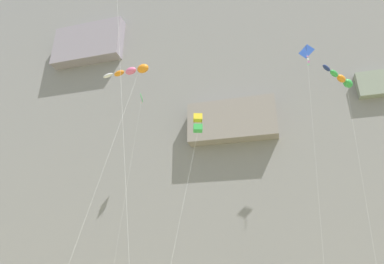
{
  "coord_description": "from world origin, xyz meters",
  "views": [
    {
      "loc": [
        5.86,
        -5.2,
        2.44
      ],
      "look_at": [
        -1.77,
        23.62,
        15.09
      ],
      "focal_mm": 29.51,
      "sensor_mm": 36.0,
      "label": 1
    }
  ],
  "objects_px": {
    "kite_diamond_high_center": "(307,56)",
    "kite_windsock_far_left": "(342,79)",
    "kite_box_mid_center": "(198,123)",
    "kite_diamond_low_center": "(140,107)",
    "kite_windsock_upper_right": "(132,71)"
  },
  "relations": [
    {
      "from": "kite_diamond_low_center",
      "to": "kite_diamond_high_center",
      "type": "xyz_separation_m",
      "value": [
        26.65,
        -1.87,
        3.79
      ]
    },
    {
      "from": "kite_diamond_high_center",
      "to": "kite_windsock_upper_right",
      "type": "xyz_separation_m",
      "value": [
        -18.29,
        -18.19,
        -11.31
      ]
    },
    {
      "from": "kite_windsock_far_left",
      "to": "kite_windsock_upper_right",
      "type": "distance_m",
      "value": 25.21
    },
    {
      "from": "kite_diamond_low_center",
      "to": "kite_windsock_far_left",
      "type": "distance_m",
      "value": 30.29
    },
    {
      "from": "kite_windsock_far_left",
      "to": "kite_windsock_upper_right",
      "type": "xyz_separation_m",
      "value": [
        -20.97,
        -13.41,
        -3.95
      ]
    },
    {
      "from": "kite_diamond_low_center",
      "to": "kite_diamond_high_center",
      "type": "bearing_deg",
      "value": -4.02
    },
    {
      "from": "kite_windsock_upper_right",
      "to": "kite_diamond_high_center",
      "type": "bearing_deg",
      "value": 44.84
    },
    {
      "from": "kite_windsock_far_left",
      "to": "kite_windsock_upper_right",
      "type": "bearing_deg",
      "value": -147.4
    },
    {
      "from": "kite_box_mid_center",
      "to": "kite_windsock_upper_right",
      "type": "distance_m",
      "value": 7.9
    },
    {
      "from": "kite_windsock_far_left",
      "to": "kite_box_mid_center",
      "type": "bearing_deg",
      "value": -148.96
    },
    {
      "from": "kite_diamond_high_center",
      "to": "kite_diamond_low_center",
      "type": "bearing_deg",
      "value": 175.98
    },
    {
      "from": "kite_diamond_low_center",
      "to": "kite_box_mid_center",
      "type": "xyz_separation_m",
      "value": [
        13.71,
        -16.06,
        -11.76
      ]
    },
    {
      "from": "kite_diamond_high_center",
      "to": "kite_windsock_far_left",
      "type": "xyz_separation_m",
      "value": [
        2.69,
        -4.77,
        -7.37
      ]
    },
    {
      "from": "kite_diamond_low_center",
      "to": "kite_windsock_upper_right",
      "type": "bearing_deg",
      "value": -67.36
    },
    {
      "from": "kite_diamond_low_center",
      "to": "kite_box_mid_center",
      "type": "height_order",
      "value": "kite_diamond_low_center"
    }
  ]
}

